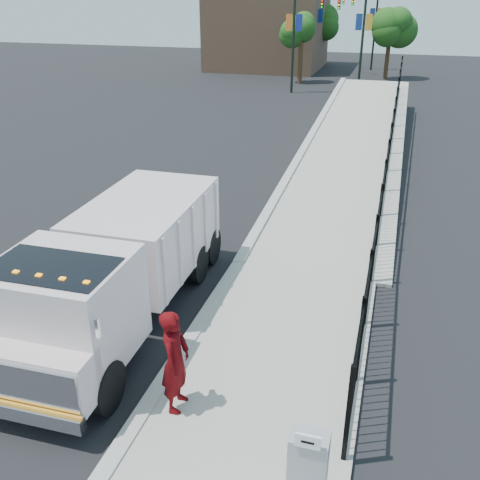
# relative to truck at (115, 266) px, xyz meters

# --- Properties ---
(ground) EXTENTS (120.00, 120.00, 0.00)m
(ground) POSITION_rel_truck_xyz_m (1.80, -0.64, -1.46)
(ground) COLOR black
(ground) RESTS_ON ground
(sidewalk) EXTENTS (3.55, 12.00, 0.12)m
(sidewalk) POSITION_rel_truck_xyz_m (3.73, -2.64, -1.40)
(sidewalk) COLOR #9E998E
(sidewalk) RESTS_ON ground
(curb) EXTENTS (0.30, 12.00, 0.16)m
(curb) POSITION_rel_truck_xyz_m (1.80, -2.64, -1.38)
(curb) COLOR #ADAAA3
(curb) RESTS_ON ground
(ramp) EXTENTS (3.95, 24.06, 3.19)m
(ramp) POSITION_rel_truck_xyz_m (3.93, 15.36, -1.46)
(ramp) COLOR #9E998E
(ramp) RESTS_ON ground
(iron_fence) EXTENTS (0.10, 28.00, 1.80)m
(iron_fence) POSITION_rel_truck_xyz_m (5.35, 11.36, -0.56)
(iron_fence) COLOR black
(iron_fence) RESTS_ON ground
(truck) EXTENTS (2.61, 7.61, 2.59)m
(truck) POSITION_rel_truck_xyz_m (0.00, 0.00, 0.00)
(truck) COLOR black
(truck) RESTS_ON ground
(worker) EXTENTS (0.51, 0.74, 1.97)m
(worker) POSITION_rel_truck_xyz_m (2.35, -2.26, -0.35)
(worker) COLOR #4F0407
(worker) RESTS_ON sidewalk
(utility_cabinet) EXTENTS (0.55, 0.40, 1.25)m
(utility_cabinet) POSITION_rel_truck_xyz_m (4.90, -3.55, -0.71)
(utility_cabinet) COLOR gray
(utility_cabinet) RESTS_ON sidewalk
(arrow_sign) EXTENTS (0.35, 0.04, 0.22)m
(arrow_sign) POSITION_rel_truck_xyz_m (4.90, -3.77, 0.02)
(arrow_sign) COLOR white
(arrow_sign) RESTS_ON utility_cabinet
(light_pole_0) EXTENTS (3.77, 0.22, 8.00)m
(light_pole_0) POSITION_rel_truck_xyz_m (-1.94, 30.53, 2.91)
(light_pole_0) COLOR black
(light_pole_0) RESTS_ON ground
(light_pole_1) EXTENTS (3.78, 0.22, 8.00)m
(light_pole_1) POSITION_rel_truck_xyz_m (2.10, 32.39, 2.91)
(light_pole_1) COLOR black
(light_pole_1) RESTS_ON ground
(light_pole_2) EXTENTS (3.77, 0.22, 8.00)m
(light_pole_2) POSITION_rel_truck_xyz_m (-2.05, 40.91, 2.91)
(light_pole_2) COLOR black
(light_pole_2) RESTS_ON ground
(light_pole_3) EXTENTS (3.78, 0.22, 8.00)m
(light_pole_3) POSITION_rel_truck_xyz_m (2.20, 44.62, 2.91)
(light_pole_3) COLOR black
(light_pole_3) RESTS_ON ground
(tree_0) EXTENTS (2.26, 2.26, 5.13)m
(tree_0) POSITION_rel_truck_xyz_m (-2.46, 34.76, 2.46)
(tree_0) COLOR #382314
(tree_0) RESTS_ON ground
(tree_1) EXTENTS (2.57, 2.57, 5.28)m
(tree_1) POSITION_rel_truck_xyz_m (4.05, 39.33, 2.49)
(tree_1) COLOR #382314
(tree_1) RESTS_ON ground
(tree_2) EXTENTS (2.94, 2.94, 5.47)m
(tree_2) POSITION_rel_truck_xyz_m (-2.47, 46.08, 2.50)
(tree_2) COLOR #382314
(tree_2) RESTS_ON ground
(building) EXTENTS (10.00, 10.00, 8.00)m
(building) POSITION_rel_truck_xyz_m (-7.20, 43.36, 2.54)
(building) COLOR #8C664C
(building) RESTS_ON ground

